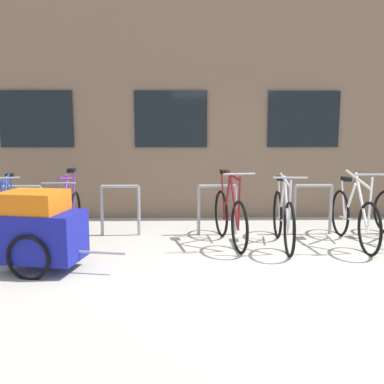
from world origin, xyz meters
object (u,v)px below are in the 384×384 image
(bicycle_white, at_px, (354,217))
(bike_trailer, at_px, (40,229))
(bicycle_purple, at_px, (68,217))
(bicycle_blue, at_px, (9,218))
(bicycle_silver, at_px, (283,218))
(bicycle_maroon, at_px, (230,216))

(bicycle_white, bearing_deg, bike_trailer, -165.30)
(bicycle_purple, height_order, bicycle_white, bicycle_white)
(bicycle_blue, xyz_separation_m, bicycle_silver, (3.85, -0.03, -0.01))
(bicycle_blue, xyz_separation_m, bicycle_white, (4.88, 0.02, -0.01))
(bicycle_silver, bearing_deg, bicycle_blue, 179.49)
(bicycle_maroon, bearing_deg, bicycle_blue, -178.12)
(bicycle_white, height_order, bicycle_silver, bicycle_white)
(bicycle_maroon, bearing_deg, bicycle_white, -2.60)
(bicycle_purple, xyz_separation_m, bicycle_white, (4.09, -0.11, 0.00))
(bicycle_purple, relative_size, bicycle_blue, 1.02)
(bicycle_purple, relative_size, bicycle_maroon, 1.06)
(bicycle_blue, bearing_deg, bike_trailer, -53.63)
(bicycle_blue, height_order, bike_trailer, bicycle_blue)
(bicycle_white, xyz_separation_m, bicycle_silver, (-1.03, -0.06, 0.00))
(bicycle_maroon, distance_m, bike_trailer, 2.61)
(bicycle_maroon, relative_size, bike_trailer, 1.12)
(bicycle_blue, distance_m, bicycle_white, 4.88)
(bicycle_purple, bearing_deg, bike_trailer, -90.61)
(bicycle_white, bearing_deg, bicycle_silver, -176.88)
(bike_trailer, bearing_deg, bicycle_blue, 126.37)
(bicycle_maroon, height_order, bicycle_white, bicycle_white)
(bicycle_blue, height_order, bicycle_silver, same)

